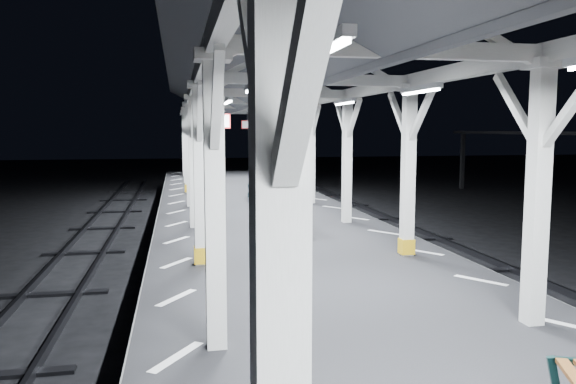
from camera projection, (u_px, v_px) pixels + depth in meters
name	position (u px, v px, depth m)	size (l,w,h in m)	color
ground	(336.00, 351.00, 8.84)	(120.00, 120.00, 0.00)	black
platform	(337.00, 320.00, 8.78)	(6.00, 50.00, 1.00)	black
hazard_stripes_left	(177.00, 298.00, 8.25)	(1.00, 48.00, 0.01)	silver
hazard_stripes_right	(481.00, 280.00, 9.20)	(1.00, 48.00, 0.01)	silver
canopy	(340.00, 55.00, 8.31)	(5.40, 49.00, 4.65)	silver
bench_mid	(293.00, 217.00, 13.11)	(0.68, 1.54, 0.81)	#102D2C
bench_far	(262.00, 186.00, 19.62)	(0.67, 1.75, 0.94)	#102D2C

